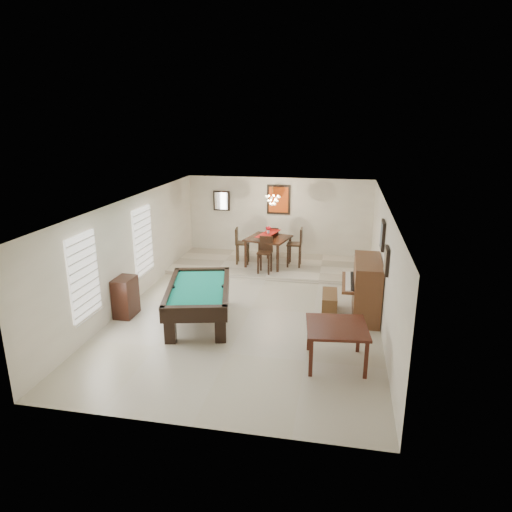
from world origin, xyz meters
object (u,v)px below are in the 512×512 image
(upright_piano, at_px, (360,288))
(dining_chair_south, at_px, (265,255))
(piano_bench, at_px, (329,303))
(dining_chair_east, at_px, (294,247))
(pool_table, at_px, (199,304))
(square_table, at_px, (336,345))
(apothecary_chest, at_px, (126,297))
(dining_table, at_px, (268,249))
(dining_chair_north, at_px, (273,242))
(dining_chair_west, at_px, (243,246))
(flower_vase, at_px, (268,230))
(chandelier, at_px, (273,197))

(upright_piano, bearing_deg, dining_chair_south, 139.35)
(piano_bench, relative_size, dining_chair_east, 0.76)
(pool_table, xyz_separation_m, piano_bench, (2.87, 1.02, -0.16))
(square_table, xyz_separation_m, piano_bench, (-0.20, 2.31, -0.13))
(apothecary_chest, distance_m, dining_table, 4.86)
(apothecary_chest, bearing_deg, piano_bench, 12.57)
(apothecary_chest, xyz_separation_m, dining_chair_north, (2.69, 4.83, 0.16))
(dining_chair_west, distance_m, dining_chair_east, 1.58)
(pool_table, height_order, flower_vase, flower_vase)
(flower_vase, relative_size, dining_chair_west, 0.20)
(pool_table, height_order, piano_bench, pool_table)
(dining_chair_south, bearing_deg, square_table, -60.58)
(piano_bench, distance_m, dining_chair_south, 3.01)
(piano_bench, distance_m, dining_table, 3.63)
(upright_piano, distance_m, flower_vase, 4.03)
(upright_piano, height_order, piano_bench, upright_piano)
(upright_piano, height_order, dining_chair_north, upright_piano)
(flower_vase, bearing_deg, dining_chair_west, 179.70)
(flower_vase, distance_m, dining_chair_north, 0.97)
(pool_table, height_order, dining_chair_north, dining_chair_north)
(square_table, relative_size, dining_chair_north, 1.09)
(square_table, height_order, dining_chair_south, dining_chair_south)
(apothecary_chest, relative_size, dining_chair_south, 0.88)
(dining_chair_south, distance_m, chandelier, 1.77)
(piano_bench, height_order, dining_table, dining_table)
(dining_chair_east, bearing_deg, square_table, 13.60)
(apothecary_chest, distance_m, dining_chair_south, 4.26)
(square_table, distance_m, upright_piano, 2.39)
(dining_chair_north, bearing_deg, apothecary_chest, 56.69)
(dining_chair_west, bearing_deg, dining_chair_east, -95.51)
(dining_chair_west, bearing_deg, square_table, -157.39)
(dining_chair_north, distance_m, chandelier, 1.72)
(dining_chair_west, bearing_deg, dining_chair_north, -53.18)
(piano_bench, bearing_deg, dining_chair_east, 111.05)
(upright_piano, distance_m, dining_chair_east, 3.55)
(upright_piano, bearing_deg, flower_vase, 131.27)
(pool_table, xyz_separation_m, dining_table, (0.90, 4.05, 0.20))
(upright_piano, relative_size, apothecary_chest, 1.75)
(apothecary_chest, distance_m, chandelier, 5.28)
(pool_table, bearing_deg, apothecary_chest, 166.99)
(square_table, bearing_deg, piano_bench, 94.96)
(flower_vase, height_order, dining_chair_east, flower_vase)
(pool_table, relative_size, upright_piano, 1.53)
(piano_bench, relative_size, chandelier, 1.49)
(apothecary_chest, relative_size, dining_chair_north, 0.91)
(piano_bench, bearing_deg, apothecary_chest, -167.43)
(dining_chair_north, relative_size, chandelier, 1.69)
(flower_vase, bearing_deg, dining_table, 0.00)
(piano_bench, xyz_separation_m, chandelier, (-1.86, 3.11, 1.95))
(dining_chair_west, bearing_deg, piano_bench, -144.08)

